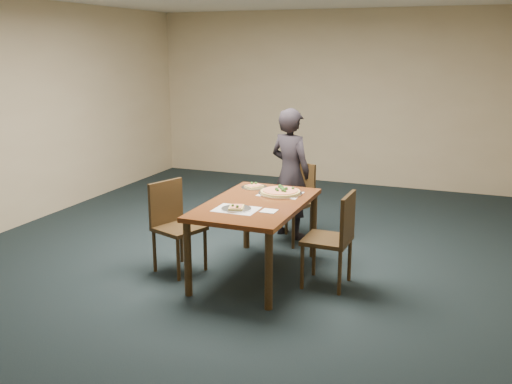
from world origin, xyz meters
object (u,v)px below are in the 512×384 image
at_px(chair_right, 335,234).
at_px(slice_plate_near, 236,208).
at_px(slice_plate_far, 254,187).
at_px(diner, 291,173).
at_px(pizza_pan, 280,192).
at_px(chair_left, 174,221).
at_px(dining_table, 256,211).
at_px(chair_far, 294,197).

bearing_deg(chair_right, slice_plate_near, -68.10).
bearing_deg(slice_plate_far, diner, 77.46).
distance_m(diner, pizza_pan, 0.91).
height_order(chair_left, pizza_pan, chair_left).
height_order(chair_right, pizza_pan, chair_right).
xyz_separation_m(chair_left, slice_plate_near, (0.75, -0.14, 0.25)).
relative_size(chair_right, diner, 0.59).
distance_m(dining_table, diner, 1.28).
relative_size(dining_table, pizza_pan, 3.34).
distance_m(chair_right, slice_plate_far, 1.18).
bearing_deg(chair_far, slice_plate_far, -94.20).
distance_m(chair_far, slice_plate_near, 1.49).
relative_size(pizza_pan, slice_plate_near, 1.61).
xyz_separation_m(chair_far, pizza_pan, (0.10, -0.77, 0.26)).
xyz_separation_m(chair_left, slice_plate_far, (0.59, 0.70, 0.25)).
distance_m(chair_left, diner, 1.65).
bearing_deg(dining_table, diner, 92.95).
bearing_deg(chair_far, chair_right, -38.38).
bearing_deg(dining_table, chair_far, 89.07).
xyz_separation_m(chair_far, diner, (-0.08, 0.12, 0.25)).
height_order(chair_far, pizza_pan, chair_far).
bearing_deg(slice_plate_near, chair_left, 169.35).
relative_size(diner, slice_plate_far, 5.48).
bearing_deg(slice_plate_far, chair_left, -130.06).
bearing_deg(chair_left, dining_table, -58.62).
relative_size(diner, slice_plate_near, 5.48).
bearing_deg(pizza_pan, slice_plate_far, 156.85).
relative_size(chair_far, chair_left, 1.00).
distance_m(chair_far, slice_plate_far, 0.71).
bearing_deg(chair_right, chair_far, -144.26).
distance_m(slice_plate_near, slice_plate_far, 0.86).
xyz_separation_m(chair_far, slice_plate_near, (-0.09, -1.47, 0.25)).
bearing_deg(chair_far, diner, 142.76).
xyz_separation_m(dining_table, slice_plate_far, (-0.23, 0.53, 0.10)).
distance_m(chair_left, slice_plate_near, 0.80).
xyz_separation_m(chair_right, pizza_pan, (-0.67, 0.38, 0.26)).
relative_size(chair_left, chair_right, 1.00).
bearing_deg(chair_far, dining_table, -73.29).
distance_m(diner, slice_plate_far, 0.76).
xyz_separation_m(chair_far, chair_left, (-0.84, -1.33, 0.00)).
relative_size(chair_right, slice_plate_far, 3.25).
relative_size(pizza_pan, slice_plate_far, 1.61).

